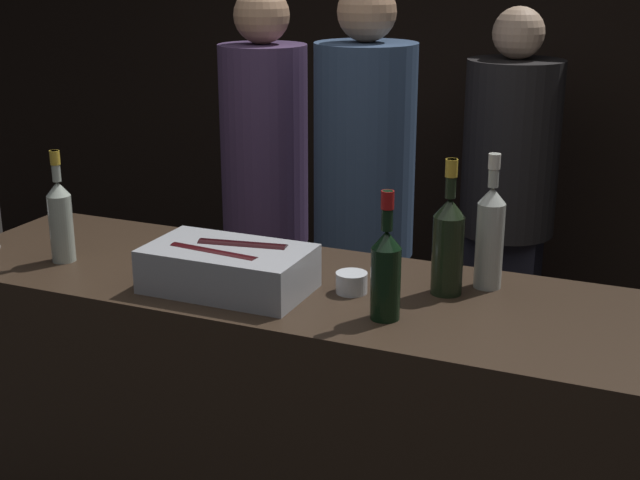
{
  "coord_description": "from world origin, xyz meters",
  "views": [
    {
      "loc": [
        0.89,
        -1.74,
        1.93
      ],
      "look_at": [
        0.0,
        0.35,
        1.2
      ],
      "focal_mm": 50.0,
      "sensor_mm": 36.0,
      "label": 1
    }
  ],
  "objects_px": {
    "ice_bin_with_bottles": "(228,267)",
    "candle_votive": "(352,282)",
    "person_grey_polo": "(508,195)",
    "person_in_hoodie": "(364,208)",
    "champagne_bottle": "(448,242)",
    "rose_wine_bottle": "(60,218)",
    "white_wine_bottle": "(490,233)",
    "red_wine_bottle_burgundy": "(386,269)",
    "person_blond_tee": "(265,196)"
  },
  "relations": [
    {
      "from": "candle_votive",
      "to": "ice_bin_with_bottles",
      "type": "bearing_deg",
      "value": -160.43
    },
    {
      "from": "rose_wine_bottle",
      "to": "person_blond_tee",
      "type": "distance_m",
      "value": 1.09
    },
    {
      "from": "red_wine_bottle_burgundy",
      "to": "person_in_hoodie",
      "type": "distance_m",
      "value": 1.18
    },
    {
      "from": "candle_votive",
      "to": "person_grey_polo",
      "type": "xyz_separation_m",
      "value": [
        0.08,
        1.61,
        -0.15
      ]
    },
    {
      "from": "person_blond_tee",
      "to": "person_grey_polo",
      "type": "height_order",
      "value": "person_blond_tee"
    },
    {
      "from": "red_wine_bottle_burgundy",
      "to": "white_wine_bottle",
      "type": "distance_m",
      "value": 0.36
    },
    {
      "from": "person_blond_tee",
      "to": "rose_wine_bottle",
      "type": "bearing_deg",
      "value": -170.21
    },
    {
      "from": "white_wine_bottle",
      "to": "person_in_hoodie",
      "type": "relative_size",
      "value": 0.2
    },
    {
      "from": "red_wine_bottle_burgundy",
      "to": "rose_wine_bottle",
      "type": "height_order",
      "value": "rose_wine_bottle"
    },
    {
      "from": "rose_wine_bottle",
      "to": "person_blond_tee",
      "type": "height_order",
      "value": "person_blond_tee"
    },
    {
      "from": "white_wine_bottle",
      "to": "person_grey_polo",
      "type": "relative_size",
      "value": 0.21
    },
    {
      "from": "rose_wine_bottle",
      "to": "person_blond_tee",
      "type": "relative_size",
      "value": 0.18
    },
    {
      "from": "ice_bin_with_bottles",
      "to": "white_wine_bottle",
      "type": "bearing_deg",
      "value": 24.95
    },
    {
      "from": "red_wine_bottle_burgundy",
      "to": "person_blond_tee",
      "type": "bearing_deg",
      "value": 128.55
    },
    {
      "from": "champagne_bottle",
      "to": "rose_wine_bottle",
      "type": "bearing_deg",
      "value": -170.33
    },
    {
      "from": "person_in_hoodie",
      "to": "white_wine_bottle",
      "type": "bearing_deg",
      "value": 166.18
    },
    {
      "from": "rose_wine_bottle",
      "to": "person_grey_polo",
      "type": "distance_m",
      "value": 1.97
    },
    {
      "from": "ice_bin_with_bottles",
      "to": "person_in_hoodie",
      "type": "bearing_deg",
      "value": 90.66
    },
    {
      "from": "person_in_hoodie",
      "to": "person_blond_tee",
      "type": "xyz_separation_m",
      "value": [
        -0.43,
        0.03,
        -0.01
      ]
    },
    {
      "from": "ice_bin_with_bottles",
      "to": "person_grey_polo",
      "type": "height_order",
      "value": "person_grey_polo"
    },
    {
      "from": "ice_bin_with_bottles",
      "to": "rose_wine_bottle",
      "type": "height_order",
      "value": "rose_wine_bottle"
    },
    {
      "from": "candle_votive",
      "to": "rose_wine_bottle",
      "type": "relative_size",
      "value": 0.26
    },
    {
      "from": "person_in_hoodie",
      "to": "red_wine_bottle_burgundy",
      "type": "bearing_deg",
      "value": 149.34
    },
    {
      "from": "person_blond_tee",
      "to": "white_wine_bottle",
      "type": "bearing_deg",
      "value": -110.75
    },
    {
      "from": "person_blond_tee",
      "to": "champagne_bottle",
      "type": "bearing_deg",
      "value": -116.17
    },
    {
      "from": "white_wine_bottle",
      "to": "rose_wine_bottle",
      "type": "distance_m",
      "value": 1.21
    },
    {
      "from": "red_wine_bottle_burgundy",
      "to": "candle_votive",
      "type": "bearing_deg",
      "value": 136.64
    },
    {
      "from": "ice_bin_with_bottles",
      "to": "white_wine_bottle",
      "type": "distance_m",
      "value": 0.7
    },
    {
      "from": "champagne_bottle",
      "to": "person_grey_polo",
      "type": "height_order",
      "value": "person_grey_polo"
    },
    {
      "from": "ice_bin_with_bottles",
      "to": "champagne_bottle",
      "type": "bearing_deg",
      "value": 20.65
    },
    {
      "from": "ice_bin_with_bottles",
      "to": "champagne_bottle",
      "type": "xyz_separation_m",
      "value": [
        0.54,
        0.2,
        0.08
      ]
    },
    {
      "from": "candle_votive",
      "to": "person_grey_polo",
      "type": "bearing_deg",
      "value": 87.05
    },
    {
      "from": "person_in_hoodie",
      "to": "person_blond_tee",
      "type": "distance_m",
      "value": 0.43
    },
    {
      "from": "person_grey_polo",
      "to": "red_wine_bottle_burgundy",
      "type": "bearing_deg",
      "value": -18.7
    },
    {
      "from": "rose_wine_bottle",
      "to": "person_grey_polo",
      "type": "xyz_separation_m",
      "value": [
        0.94,
        1.71,
        -0.25
      ]
    },
    {
      "from": "red_wine_bottle_burgundy",
      "to": "champagne_bottle",
      "type": "relative_size",
      "value": 0.9
    },
    {
      "from": "person_blond_tee",
      "to": "person_grey_polo",
      "type": "bearing_deg",
      "value": -36.41
    },
    {
      "from": "rose_wine_bottle",
      "to": "champagne_bottle",
      "type": "distance_m",
      "value": 1.11
    },
    {
      "from": "ice_bin_with_bottles",
      "to": "person_grey_polo",
      "type": "relative_size",
      "value": 0.25
    },
    {
      "from": "red_wine_bottle_burgundy",
      "to": "person_grey_polo",
      "type": "xyz_separation_m",
      "value": [
        -0.06,
        1.74,
        -0.25
      ]
    },
    {
      "from": "champagne_bottle",
      "to": "person_blond_tee",
      "type": "relative_size",
      "value": 0.2
    },
    {
      "from": "candle_votive",
      "to": "person_grey_polo",
      "type": "distance_m",
      "value": 1.62
    },
    {
      "from": "ice_bin_with_bottles",
      "to": "person_blond_tee",
      "type": "relative_size",
      "value": 0.24
    },
    {
      "from": "white_wine_bottle",
      "to": "champagne_bottle",
      "type": "relative_size",
      "value": 1.01
    },
    {
      "from": "ice_bin_with_bottles",
      "to": "candle_votive",
      "type": "xyz_separation_m",
      "value": [
        0.31,
        0.11,
        -0.04
      ]
    },
    {
      "from": "rose_wine_bottle",
      "to": "white_wine_bottle",
      "type": "bearing_deg",
      "value": 13.1
    },
    {
      "from": "ice_bin_with_bottles",
      "to": "person_in_hoodie",
      "type": "distance_m",
      "value": 1.06
    },
    {
      "from": "ice_bin_with_bottles",
      "to": "champagne_bottle",
      "type": "height_order",
      "value": "champagne_bottle"
    },
    {
      "from": "ice_bin_with_bottles",
      "to": "person_grey_polo",
      "type": "bearing_deg",
      "value": 77.24
    },
    {
      "from": "rose_wine_bottle",
      "to": "champagne_bottle",
      "type": "xyz_separation_m",
      "value": [
        1.09,
        0.19,
        0.01
      ]
    }
  ]
}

